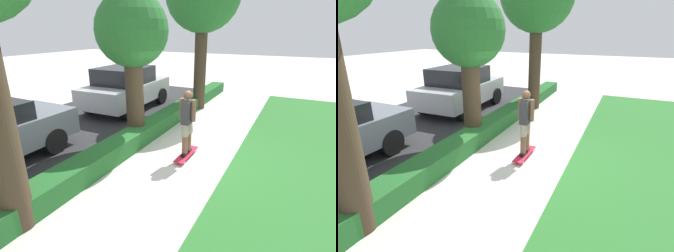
% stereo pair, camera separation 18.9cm
% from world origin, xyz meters
% --- Properties ---
extents(ground_plane, '(60.00, 60.00, 0.00)m').
position_xyz_m(ground_plane, '(0.00, 0.00, 0.00)').
color(ground_plane, beige).
extents(grass_lawn_strip, '(15.44, 4.00, 0.01)m').
position_xyz_m(grass_lawn_strip, '(0.00, -3.00, 0.01)').
color(grass_lawn_strip, '#2D702D').
rests_on(grass_lawn_strip, ground_plane).
extents(street_asphalt, '(15.44, 5.00, 0.01)m').
position_xyz_m(street_asphalt, '(0.00, 4.20, 0.00)').
color(street_asphalt, '#2D2D30').
rests_on(street_asphalt, ground_plane).
extents(hedge_row, '(15.44, 0.60, 0.45)m').
position_xyz_m(hedge_row, '(0.00, 1.60, 0.23)').
color(hedge_row, '#236028').
rests_on(hedge_row, ground_plane).
extents(skateboard, '(1.04, 0.24, 0.09)m').
position_xyz_m(skateboard, '(-0.09, 0.06, 0.08)').
color(skateboard, red).
rests_on(skateboard, ground_plane).
extents(skater_person, '(0.48, 0.41, 1.59)m').
position_xyz_m(skater_person, '(-0.09, 0.06, 0.94)').
color(skater_person, black).
rests_on(skater_person, skateboard).
extents(tree_mid, '(1.88, 1.88, 3.92)m').
position_xyz_m(tree_mid, '(0.32, 1.80, 2.84)').
color(tree_mid, '#423323').
rests_on(tree_mid, ground_plane).
extents(parked_car_middle, '(4.02, 2.05, 1.66)m').
position_xyz_m(parked_car_middle, '(2.85, 3.91, 0.85)').
color(parked_car_middle, '#B7B7BC').
rests_on(parked_car_middle, ground_plane).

